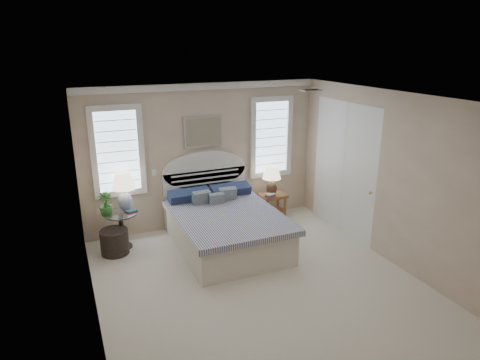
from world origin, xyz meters
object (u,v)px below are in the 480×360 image
object	(u,v)px
side_table_left	(121,227)
bed	(224,224)
lamp_left	(124,187)
nightstand_right	(273,201)
lamp_right	(272,178)
floor_pot	(115,242)

from	to	relation	value
side_table_left	bed	bearing A→B (deg)	-19.74
side_table_left	lamp_left	xyz separation A→B (m)	(0.12, 0.14, 0.65)
nightstand_right	side_table_left	bearing A→B (deg)	-178.06
side_table_left	nightstand_right	xyz separation A→B (m)	(2.95, 0.10, -0.00)
bed	nightstand_right	size ratio (longest dim) A/B	4.29
lamp_left	lamp_right	xyz separation A→B (m)	(2.78, -0.07, -0.15)
lamp_right	nightstand_right	bearing A→B (deg)	32.13
nightstand_right	lamp_right	world-z (taller)	lamp_right
floor_pot	lamp_right	distance (m)	3.13
lamp_left	lamp_right	distance (m)	2.79
nightstand_right	lamp_right	bearing A→B (deg)	-147.87
nightstand_right	bed	bearing A→B (deg)	-151.97
nightstand_right	lamp_right	distance (m)	0.50
lamp_right	bed	bearing A→B (deg)	-152.14
side_table_left	lamp_right	distance (m)	2.94
nightstand_right	lamp_left	xyz separation A→B (m)	(-2.83, 0.04, 0.65)
nightstand_right	lamp_left	size ratio (longest dim) A/B	0.79
nightstand_right	lamp_left	bearing A→B (deg)	179.19
nightstand_right	floor_pot	size ratio (longest dim) A/B	1.14
floor_pot	lamp_left	world-z (taller)	lamp_left
side_table_left	lamp_right	bearing A→B (deg)	1.35
lamp_left	bed	bearing A→B (deg)	-25.57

